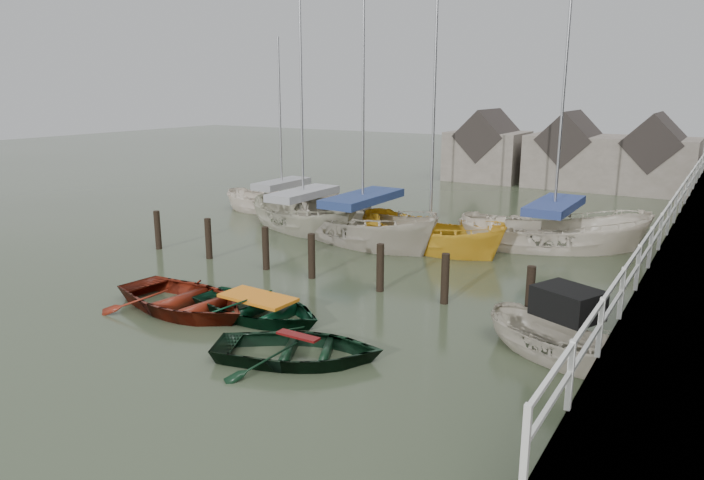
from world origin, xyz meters
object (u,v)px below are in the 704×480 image
Objects in this scene: sailboat_a at (304,227)px; rowboat_green at (259,317)px; rowboat_dkgreen at (299,360)px; rowboat_red at (184,311)px; motorboat at (561,354)px; sailboat_b at (363,239)px; sailboat_c at (430,247)px; sailboat_d at (552,246)px; sailboat_e at (283,210)px.

rowboat_green is at bearing -129.83° from sailboat_a.
rowboat_red is at bearing 53.37° from rowboat_dkgreen.
motorboat is 14.29m from sailboat_a.
rowboat_dkgreen is at bearing -140.61° from sailboat_b.
rowboat_dkgreen is 10.48m from sailboat_c.
motorboat is 9.77m from sailboat_c.
rowboat_green is 7.36m from motorboat.
rowboat_dkgreen is 0.28× the size of sailboat_d.
sailboat_b is 6.84m from sailboat_e.
sailboat_e is at bearing 80.72° from motorboat.
rowboat_dkgreen is (4.38, -0.88, 0.00)m from rowboat_red.
sailboat_d reaches higher than rowboat_dkgreen.
rowboat_dkgreen is at bearing -120.04° from rowboat_green.
sailboat_d reaches higher than motorboat.
sailboat_c is at bearing -119.66° from sailboat_e.
sailboat_b is (-9.11, 6.87, -0.05)m from motorboat.
sailboat_d is at bearing -104.39° from sailboat_e.
rowboat_red is 2.08m from rowboat_green.
motorboat is at bearing -82.80° from rowboat_dkgreen.
sailboat_a is at bearing 96.71° from sailboat_b.
sailboat_b is at bearing 91.39° from sailboat_d.
sailboat_a is at bearing -142.56° from sailboat_e.
sailboat_e is (-6.16, 2.96, 0.00)m from sailboat_b.
sailboat_c reaches higher than rowboat_dkgreen.
rowboat_green is 0.32× the size of sailboat_a.
sailboat_d reaches higher than sailboat_a.
sailboat_b reaches higher than sailboat_e.
sailboat_a is 9.80m from sailboat_d.
rowboat_green is 2.84m from rowboat_dkgreen.
sailboat_d is (3.79, 2.35, 0.05)m from sailboat_c.
rowboat_dkgreen is 0.41× the size of sailboat_e.
rowboat_dkgreen is 16.60m from sailboat_e.
motorboat is at bearing -70.26° from rowboat_red.
rowboat_green is at bearing 136.06° from sailboat_d.
motorboat is 11.41m from sailboat_b.
sailboat_a is 3.17m from sailboat_b.
sailboat_b is at bearing -1.76° from rowboat_dkgreen.
rowboat_green is at bearing 32.26° from rowboat_dkgreen.
motorboat is (9.18, 2.17, 0.12)m from rowboat_red.
sailboat_d is (6.47, 11.81, 0.06)m from rowboat_red.
sailboat_a is at bearing 81.33° from sailboat_d.
sailboat_c is at bearing -15.90° from rowboat_dkgreen.
sailboat_e reaches higher than rowboat_dkgreen.
sailboat_e is (-6.09, 12.00, 0.06)m from rowboat_red.
sailboat_a reaches higher than rowboat_red.
rowboat_dkgreen is at bearing 148.61° from sailboat_d.
rowboat_green is 0.29× the size of sailboat_d.
rowboat_dkgreen is 0.31× the size of sailboat_a.
motorboat is at bearing -126.44° from sailboat_c.
sailboat_b is 1.12× the size of sailboat_c.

